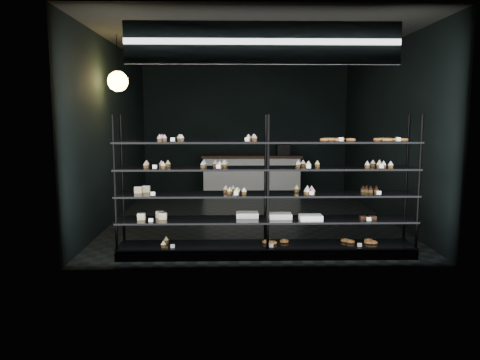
% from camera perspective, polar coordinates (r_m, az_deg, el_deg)
% --- Properties ---
extents(room, '(5.01, 6.01, 3.20)m').
position_cam_1_polar(room, '(8.65, 1.36, 5.83)').
color(room, black).
rests_on(room, ground).
extents(display_shelf, '(4.00, 0.50, 1.91)m').
position_cam_1_polar(display_shelf, '(6.32, 3.04, -3.71)').
color(display_shelf, black).
rests_on(display_shelf, room).
extents(signage, '(3.30, 0.05, 0.50)m').
position_cam_1_polar(signage, '(5.79, 2.82, 16.35)').
color(signage, '#0C1F40').
rests_on(signage, room).
extents(pendant_lamp, '(0.32, 0.32, 0.89)m').
position_cam_1_polar(pendant_lamp, '(7.95, -14.67, 11.56)').
color(pendant_lamp, black).
rests_on(pendant_lamp, room).
extents(service_counter, '(2.37, 0.65, 1.23)m').
position_cam_1_polar(service_counter, '(11.23, 1.47, 0.64)').
color(service_counter, silver).
rests_on(service_counter, room).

